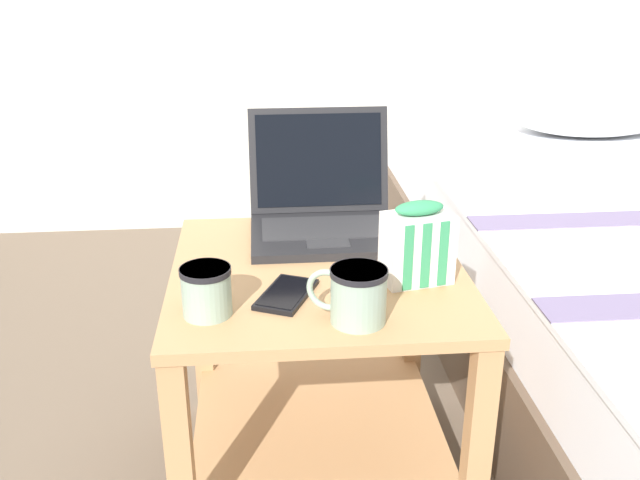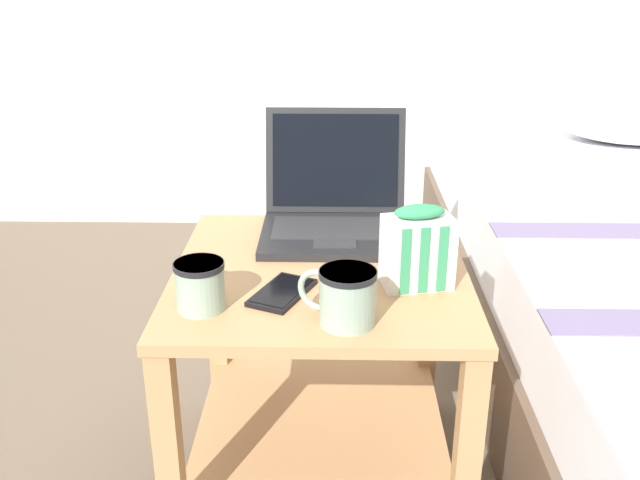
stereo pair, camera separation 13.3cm
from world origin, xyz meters
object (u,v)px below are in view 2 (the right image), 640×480
Objects in this scene: mug_front_left at (346,294)px; snack_bag at (418,249)px; cell_phone at (282,292)px; mug_front_right at (200,282)px; laptop at (335,210)px.

snack_bag is at bearing 47.69° from mug_front_left.
mug_front_right is at bearing -159.85° from cell_phone.
laptop reaches higher than mug_front_left.
mug_front_right is 0.77× the size of cell_phone.
mug_front_right is (-0.25, 0.05, -0.00)m from mug_front_left.
mug_front_right is 0.77× the size of snack_bag.
cell_phone is (0.14, 0.05, -0.04)m from mug_front_right.
mug_front_left is at bearing -87.49° from laptop.
cell_phone is at bearing 20.15° from mug_front_right.
snack_bag is (0.15, -0.27, 0.02)m from laptop.
cell_phone is at bearing -106.78° from laptop.
laptop is 0.44m from mug_front_right.
mug_front_right reaches higher than cell_phone.
laptop is 2.00× the size of cell_phone.
mug_front_left is 1.09× the size of mug_front_right.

